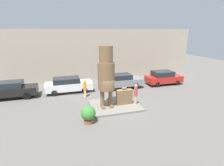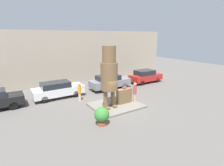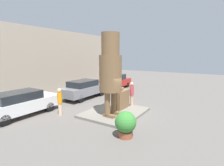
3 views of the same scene
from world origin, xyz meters
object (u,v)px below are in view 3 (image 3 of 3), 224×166
Objects in this scene: statue_figure at (110,68)px; parked_car_white at (21,103)px; giant_suitcase at (122,99)px; parked_car_grey at (84,88)px; worker_hivis at (60,100)px; tourist at (132,93)px; parked_car_red at (116,81)px; planter_pot at (126,123)px.

statue_figure reaches higher than parked_car_white.
parked_car_grey is (1.33, 4.58, 0.07)m from giant_suitcase.
worker_hivis reaches higher than parked_car_grey.
worker_hivis is (-3.85, 3.21, -0.15)m from tourist.
worker_hivis is at bearing 140.20° from tourist.
statue_figure is 6.10m from parked_car_white.
parked_car_red is 3.40× the size of planter_pot.
giant_suitcase is at bearing -145.83° from parked_car_red.
statue_figure is at bearing -65.90° from worker_hivis.
parked_car_red is at bearing 33.42° from planter_pot.
planter_pot is (0.95, -6.97, -0.16)m from parked_car_white.
statue_figure reaches higher than parked_car_red.
planter_pot is at bearing -95.44° from worker_hivis.
giant_suitcase is 4.02m from planter_pot.
parked_car_grey is 5.36m from parked_car_red.
statue_figure is at bearing 175.25° from tourist.
worker_hivis is (-9.63, -1.66, 0.12)m from parked_car_red.
tourist is 4.71m from planter_pot.
parked_car_white is (-2.77, 4.96, -2.23)m from statue_figure.
tourist is (0.92, -0.32, 0.32)m from giant_suitcase.
statue_figure is 1.09× the size of parked_car_grey.
tourist is 0.37× the size of parked_car_white.
giant_suitcase is 1.18× the size of planter_pot.
worker_hivis is at bearing -170.25° from parked_car_red.
planter_pot is (-4.74, -6.70, -0.19)m from parked_car_grey.
statue_figure is 3.98× the size of planter_pot.
worker_hivis is at bearing -53.85° from parked_car_white.
planter_pot is at bearing -157.39° from tourist.
parked_car_white is 1.12× the size of parked_car_red.
parked_car_red is at bearing 40.10° from tourist.
parked_car_grey is at bearing 21.56° from worker_hivis.
statue_figure is 3.37× the size of giant_suitcase.
parked_car_grey is 1.07× the size of parked_car_red.
parked_car_white is at bearing 135.63° from tourist.
tourist is 4.92m from parked_car_grey.
parked_car_white is 1.04× the size of parked_car_grey.
planter_pot is at bearing -125.30° from parked_car_grey.
statue_figure reaches higher than tourist.
parked_car_white is at bearing 131.99° from giant_suitcase.
statue_figure is 1.17× the size of parked_car_red.
parked_car_red is 2.43× the size of worker_hivis.
parked_car_red reaches higher than giant_suitcase.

